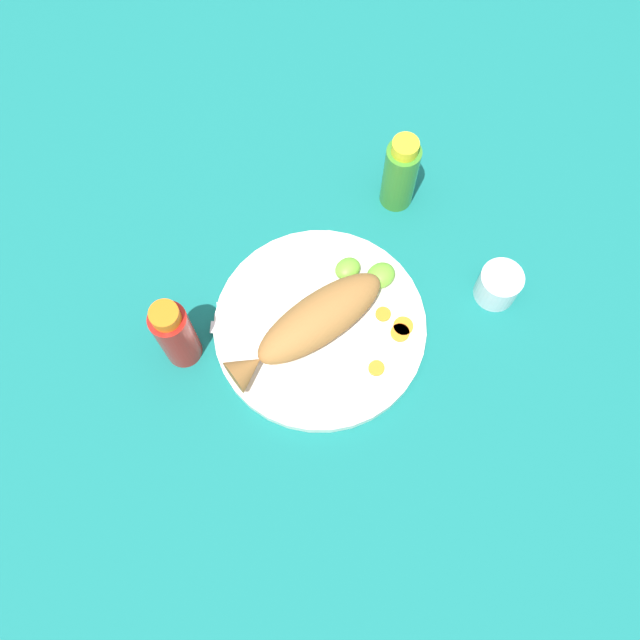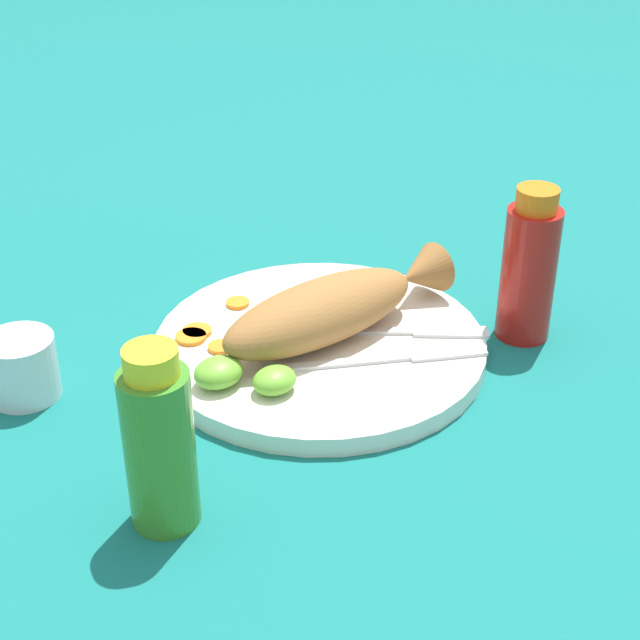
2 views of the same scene
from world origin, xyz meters
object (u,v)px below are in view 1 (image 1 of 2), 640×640
fried_fish (311,324)px  fork_far (271,301)px  fork_near (266,330)px  hot_sauce_bottle_red (175,334)px  salt_cup (498,286)px  main_plate (320,327)px  hot_sauce_bottle_green (400,174)px

fried_fish → fork_far: (-0.02, 0.07, -0.03)m
fork_near → hot_sauce_bottle_red: 0.13m
fork_far → salt_cup: (0.27, -0.19, 0.01)m
main_plate → hot_sauce_bottle_red: (-0.17, 0.10, 0.06)m
hot_sauce_bottle_red → hot_sauce_bottle_green: size_ratio=1.03×
fried_fish → fork_near: 0.07m
fork_far → hot_sauce_bottle_red: bearing=20.8°
fork_near → fork_far: same height
fork_far → hot_sauce_bottle_red: hot_sauce_bottle_red is taller
hot_sauce_bottle_green → fork_near: bearing=-170.1°
fork_near → fork_far: size_ratio=0.88×
main_plate → hot_sauce_bottle_green: hot_sauce_bottle_green is taller
fried_fish → fork_far: 0.08m
fried_fish → salt_cup: fried_fish is taller
fried_fish → hot_sauce_bottle_red: hot_sauce_bottle_red is taller
fork_near → hot_sauce_bottle_red: bearing=15.0°
fried_fish → salt_cup: 0.28m
main_plate → hot_sauce_bottle_green: bearing=22.3°
fork_near → hot_sauce_bottle_red: hot_sauce_bottle_red is taller
main_plate → fork_near: size_ratio=2.11×
fried_fish → hot_sauce_bottle_green: 0.26m
fork_far → salt_cup: 0.33m
main_plate → fork_near: 0.08m
hot_sauce_bottle_red → salt_cup: hot_sauce_bottle_red is taller
main_plate → fork_near: bearing=146.7°
salt_cup → fork_near: bearing=151.7°
main_plate → fork_far: 0.08m
fork_near → main_plate: bearing=-170.8°
hot_sauce_bottle_green → salt_cup: (0.01, -0.21, -0.04)m
main_plate → fried_fish: bearing=177.1°
hot_sauce_bottle_red → salt_cup: (0.41, -0.22, -0.05)m
main_plate → hot_sauce_bottle_red: size_ratio=2.03×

